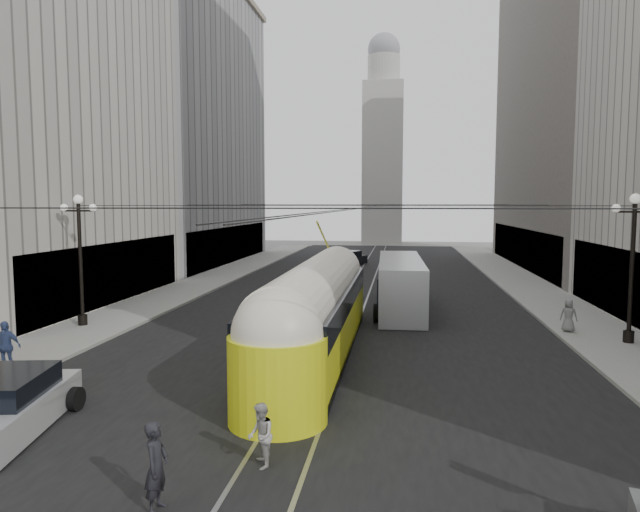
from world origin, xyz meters
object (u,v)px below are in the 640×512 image
(streetcar, at_px, (316,308))
(city_bus, at_px, (400,282))
(pedestrian_crossing_a, at_px, (156,466))
(pedestrian_sidewalk_left, at_px, (5,346))
(pedestrian_crossing_b, at_px, (261,436))
(sedan_silver, at_px, (8,406))
(pedestrian_sidewalk_right, at_px, (569,315))

(streetcar, relative_size, city_bus, 1.52)
(pedestrian_crossing_a, relative_size, pedestrian_sidewalk_left, 1.00)
(pedestrian_crossing_b, bearing_deg, streetcar, 161.78)
(city_bus, distance_m, pedestrian_sidewalk_left, 20.31)
(sedan_silver, distance_m, pedestrian_crossing_a, 6.46)
(pedestrian_crossing_a, distance_m, pedestrian_sidewalk_left, 11.94)
(streetcar, bearing_deg, pedestrian_crossing_b, -88.90)
(pedestrian_sidewalk_right, bearing_deg, city_bus, -15.40)
(city_bus, xyz_separation_m, sedan_silver, (-10.36, -19.41, -0.88))
(sedan_silver, distance_m, pedestrian_sidewalk_left, 5.74)
(city_bus, distance_m, pedestrian_crossing_b, 20.72)
(pedestrian_sidewalk_right, distance_m, pedestrian_sidewalk_left, 23.58)
(pedestrian_crossing_a, xyz_separation_m, pedestrian_sidewalk_right, (12.51, 17.18, 0.01))
(streetcar, distance_m, pedestrian_sidewalk_right, 12.22)
(city_bus, xyz_separation_m, pedestrian_crossing_a, (-4.75, -22.59, -0.69))
(pedestrian_crossing_b, bearing_deg, city_bus, 151.89)
(pedestrian_crossing_b, bearing_deg, sedan_silver, -117.69)
(city_bus, relative_size, pedestrian_crossing_b, 7.68)
(streetcar, bearing_deg, pedestrian_crossing_a, -96.49)
(streetcar, distance_m, pedestrian_crossing_a, 12.33)
(sedan_silver, height_order, pedestrian_sidewalk_left, pedestrian_sidewalk_left)
(pedestrian_sidewalk_left, bearing_deg, pedestrian_crossing_a, -50.19)
(sedan_silver, bearing_deg, pedestrian_crossing_a, -29.60)
(sedan_silver, relative_size, pedestrian_crossing_b, 3.50)
(pedestrian_sidewalk_right, relative_size, pedestrian_sidewalk_left, 0.85)
(streetcar, height_order, pedestrian_sidewalk_right, streetcar)
(sedan_silver, relative_size, pedestrian_sidewalk_right, 3.41)
(city_bus, bearing_deg, pedestrian_sidewalk_right, -34.89)
(city_bus, height_order, sedan_silver, city_bus)
(city_bus, xyz_separation_m, pedestrian_sidewalk_left, (-13.84, -14.86, -0.54))
(streetcar, height_order, pedestrian_crossing_b, streetcar)
(pedestrian_sidewalk_right, bearing_deg, sedan_silver, 57.16)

